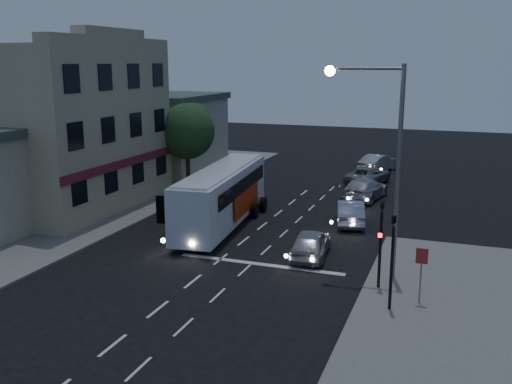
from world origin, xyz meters
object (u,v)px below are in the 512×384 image
at_px(car_suv, 311,243).
at_px(traffic_signal_main, 381,234).
at_px(tour_bus, 222,195).
at_px(car_sedan_b, 365,189).
at_px(traffic_signal_side, 393,251).
at_px(street_tree, 187,129).
at_px(streetlight, 383,147).
at_px(car_sedan_a, 350,212).
at_px(regulatory_sign, 421,266).
at_px(car_sedan_c, 368,175).
at_px(car_extra, 378,163).

bearing_deg(car_suv, traffic_signal_main, 135.23).
relative_size(tour_bus, car_sedan_b, 2.18).
distance_m(traffic_signal_side, street_tree, 23.24).
height_order(car_sedan_b, streetlight, streetlight).
height_order(car_sedan_a, regulatory_sign, regulatory_sign).
relative_size(car_suv, street_tree, 0.65).
relative_size(tour_bus, traffic_signal_side, 2.72).
xyz_separation_m(car_sedan_c, street_tree, (-12.06, -6.51, 3.81)).
height_order(car_extra, regulatory_sign, regulatory_sign).
xyz_separation_m(tour_bus, car_sedan_b, (6.58, 9.17, -1.08)).
distance_m(car_sedan_b, car_extra, 10.63).
bearing_deg(car_sedan_c, tour_bus, 78.62).
xyz_separation_m(tour_bus, car_sedan_c, (6.02, 14.28, -1.13)).
bearing_deg(car_sedan_a, car_suv, 70.77).
distance_m(tour_bus, street_tree, 10.20).
height_order(car_suv, car_extra, car_extra).
bearing_deg(traffic_signal_side, car_sedan_a, 107.91).
distance_m(car_sedan_b, streetlight, 15.35).
bearing_deg(car_sedan_c, car_sedan_b, 107.72).
bearing_deg(car_sedan_b, street_tree, 15.25).
bearing_deg(streetlight, street_tree, 140.49).
bearing_deg(street_tree, car_sedan_a, -20.78).
bearing_deg(traffic_signal_side, regulatory_sign, 43.92).
distance_m(traffic_signal_side, regulatory_sign, 1.61).
distance_m(car_sedan_b, street_tree, 13.24).
relative_size(car_sedan_a, car_sedan_b, 0.83).
distance_m(tour_bus, car_sedan_a, 7.48).
height_order(traffic_signal_main, streetlight, streetlight).
height_order(car_sedan_b, traffic_signal_side, traffic_signal_side).
relative_size(car_extra, regulatory_sign, 2.04).
height_order(tour_bus, car_sedan_b, tour_bus).
xyz_separation_m(tour_bus, regulatory_sign, (11.47, -7.49, -0.22)).
bearing_deg(car_sedan_a, streetlight, 95.87).
distance_m(tour_bus, traffic_signal_main, 11.74).
relative_size(car_sedan_c, street_tree, 0.80).
bearing_deg(car_sedan_b, car_extra, -77.76).
bearing_deg(car_extra, car_sedan_a, 112.51).
relative_size(tour_bus, car_sedan_c, 2.24).
xyz_separation_m(streetlight, street_tree, (-15.55, 12.82, -1.23)).
distance_m(car_sedan_a, streetlight, 9.79).
relative_size(car_sedan_b, streetlight, 0.57).
bearing_deg(car_extra, traffic_signal_side, 118.75).
relative_size(car_sedan_b, car_extra, 1.14).
xyz_separation_m(car_sedan_a, streetlight, (2.71, -7.95, 5.03)).
xyz_separation_m(regulatory_sign, streetlight, (-1.96, 2.44, 4.14)).
xyz_separation_m(traffic_signal_side, street_tree, (-16.51, 16.22, 2.08)).
bearing_deg(traffic_signal_main, traffic_signal_side, -70.51).
distance_m(car_sedan_a, regulatory_sign, 11.43).
bearing_deg(regulatory_sign, street_tree, 138.92).
distance_m(car_sedan_a, car_sedan_b, 6.27).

